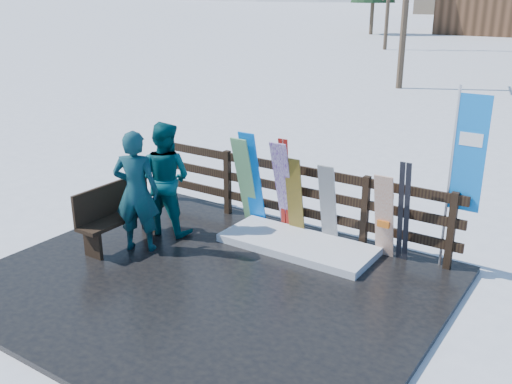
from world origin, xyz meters
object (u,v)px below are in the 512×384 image
Objects in this scene: person_front at (136,192)px; snowboard_0 at (253,179)px; bench at (118,212)px; snowboard_1 at (246,181)px; snowboard_2 at (295,197)px; snowboard_5 at (384,217)px; person_back at (165,178)px; rental_flag at (465,160)px; snowboard_3 at (284,188)px; snowboard_4 at (328,205)px.

snowboard_0 is at bearing -145.06° from person_front.
bench is at bearing -127.35° from snowboard_0.
snowboard_0 is 1.06× the size of snowboard_1.
snowboard_2 is 1.50m from snowboard_5.
rental_flag is at bearing -173.78° from person_back.
bench is at bearing -124.37° from snowboard_1.
snowboard_2 is 0.72× the size of person_front.
snowboard_3 reaches higher than snowboard_4.
snowboard_2 is at bearing -180.00° from snowboard_5.
snowboard_3 is (1.95, 1.76, 0.27)m from bench.
rental_flag is at bearing 4.53° from snowboard_1.
snowboard_0 is at bearing 180.00° from snowboard_4.
rental_flag reaches higher than person_front.
snowboard_1 is (-0.14, 0.00, -0.06)m from snowboard_0.
snowboard_0 is 1.43m from person_back.
snowboard_0 reaches higher than bench.
snowboard_1 is 1.54m from snowboard_4.
snowboard_0 is 1.26× the size of snowboard_4.
snowboard_2 is 1.00× the size of snowboard_5.
snowboard_5 is 3.67m from person_front.
snowboard_4 is (0.79, -0.00, -0.13)m from snowboard_3.
snowboard_3 is 0.62× the size of rental_flag.
person_front reaches higher than person_back.
snowboard_3 is at bearing -0.00° from snowboard_1.
snowboard_2 is (0.95, -0.00, -0.10)m from snowboard_1.
bench is 0.89× the size of snowboard_0.
bench is 0.91m from person_back.
bench is 0.81× the size of person_back.
person_front is (0.43, 0.01, 0.42)m from bench.
snowboard_0 is at bearing 0.00° from snowboard_1.
snowboard_1 is 0.85× the size of person_back.
bench is 2.14m from snowboard_1.
snowboard_0 reaches higher than snowboard_3.
person_front reaches higher than snowboard_1.
snowboard_5 is at bearing 0.00° from snowboard_1.
snowboard_1 is at bearing -141.04° from person_back.
snowboard_2 is (0.81, -0.00, -0.16)m from snowboard_0.
snowboard_3 is 0.88× the size of person_back.
snowboard_2 is 0.73× the size of person_back.
rental_flag is 4.52m from person_back.
snowboard_1 is 0.97× the size of snowboard_3.
snowboard_0 is 1.04× the size of snowboard_3.
snowboard_5 is 3.48m from person_back.
snowboard_5 is at bearing -164.32° from rental_flag.
snowboard_0 is at bearing -145.28° from person_back.
snowboard_1 is at bearing 180.00° from snowboard_2.
snowboard_1 is 1.17× the size of snowboard_5.
snowboard_2 is at bearing -0.00° from snowboard_0.
snowboard_2 is at bearing 180.00° from snowboard_4.
snowboard_0 reaches higher than snowboard_2.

